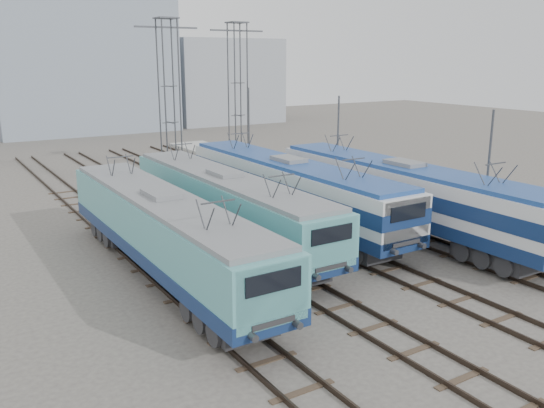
{
  "coord_description": "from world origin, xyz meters",
  "views": [
    {
      "loc": [
        -15.35,
        -16.16,
        9.47
      ],
      "look_at": [
        -0.94,
        7.0,
        2.48
      ],
      "focal_mm": 38.0,
      "sensor_mm": 36.0,
      "label": 1
    }
  ],
  "objects_px": {
    "locomotive_center_right": "(290,186)",
    "mast_rear": "(249,130)",
    "locomotive_far_left": "(165,230)",
    "locomotive_center_left": "(227,203)",
    "mast_front": "(487,180)",
    "mast_mid": "(338,149)",
    "catenary_tower_east": "(238,94)",
    "locomotive_far_right": "(405,192)",
    "catenary_tower_west": "(170,99)"
  },
  "relations": [
    {
      "from": "locomotive_center_right",
      "to": "mast_rear",
      "type": "height_order",
      "value": "mast_rear"
    },
    {
      "from": "locomotive_far_left",
      "to": "locomotive_center_left",
      "type": "height_order",
      "value": "locomotive_far_left"
    },
    {
      "from": "locomotive_center_left",
      "to": "mast_front",
      "type": "relative_size",
      "value": 2.55
    },
    {
      "from": "mast_front",
      "to": "mast_mid",
      "type": "xyz_separation_m",
      "value": [
        0.0,
        12.0,
        0.0
      ]
    },
    {
      "from": "catenary_tower_east",
      "to": "mast_mid",
      "type": "xyz_separation_m",
      "value": [
        2.1,
        -10.0,
        -3.14
      ]
    },
    {
      "from": "mast_mid",
      "to": "mast_rear",
      "type": "bearing_deg",
      "value": 90.0
    },
    {
      "from": "locomotive_far_right",
      "to": "locomotive_center_right",
      "type": "bearing_deg",
      "value": 135.2
    },
    {
      "from": "locomotive_center_left",
      "to": "catenary_tower_east",
      "type": "xyz_separation_m",
      "value": [
        8.75,
        14.75,
        4.42
      ]
    },
    {
      "from": "mast_rear",
      "to": "locomotive_far_right",
      "type": "bearing_deg",
      "value": -95.21
    },
    {
      "from": "locomotive_far_left",
      "to": "locomotive_center_left",
      "type": "bearing_deg",
      "value": 32.25
    },
    {
      "from": "catenary_tower_east",
      "to": "mast_mid",
      "type": "distance_m",
      "value": 10.69
    },
    {
      "from": "mast_mid",
      "to": "mast_rear",
      "type": "height_order",
      "value": "same"
    },
    {
      "from": "locomotive_far_left",
      "to": "locomotive_center_left",
      "type": "xyz_separation_m",
      "value": [
        4.5,
        2.84,
        -0.03
      ]
    },
    {
      "from": "locomotive_center_right",
      "to": "catenary_tower_east",
      "type": "height_order",
      "value": "catenary_tower_east"
    },
    {
      "from": "locomotive_center_right",
      "to": "mast_mid",
      "type": "distance_m",
      "value": 7.5
    },
    {
      "from": "mast_front",
      "to": "catenary_tower_east",
      "type": "bearing_deg",
      "value": 95.45
    },
    {
      "from": "catenary_tower_west",
      "to": "mast_mid",
      "type": "relative_size",
      "value": 1.71
    },
    {
      "from": "catenary_tower_west",
      "to": "mast_front",
      "type": "bearing_deg",
      "value": -66.73
    },
    {
      "from": "catenary_tower_west",
      "to": "mast_mid",
      "type": "bearing_deg",
      "value": -42.93
    },
    {
      "from": "catenary_tower_west",
      "to": "locomotive_far_left",
      "type": "bearing_deg",
      "value": -113.41
    },
    {
      "from": "locomotive_center_left",
      "to": "mast_mid",
      "type": "distance_m",
      "value": 11.91
    },
    {
      "from": "catenary_tower_east",
      "to": "mast_front",
      "type": "xyz_separation_m",
      "value": [
        2.1,
        -22.0,
        -3.14
      ]
    },
    {
      "from": "catenary_tower_east",
      "to": "locomotive_far_right",
      "type": "bearing_deg",
      "value": -89.22
    },
    {
      "from": "locomotive_center_left",
      "to": "catenary_tower_west",
      "type": "bearing_deg",
      "value": 79.99
    },
    {
      "from": "mast_front",
      "to": "mast_mid",
      "type": "relative_size",
      "value": 1.0
    },
    {
      "from": "mast_front",
      "to": "mast_rear",
      "type": "xyz_separation_m",
      "value": [
        0.0,
        24.0,
        0.0
      ]
    },
    {
      "from": "locomotive_far_right",
      "to": "catenary_tower_west",
      "type": "xyz_separation_m",
      "value": [
        -6.75,
        16.29,
        4.24
      ]
    },
    {
      "from": "locomotive_center_left",
      "to": "locomotive_far_right",
      "type": "bearing_deg",
      "value": -21.48
    },
    {
      "from": "locomotive_center_left",
      "to": "catenary_tower_east",
      "type": "distance_m",
      "value": 17.71
    },
    {
      "from": "locomotive_center_left",
      "to": "locomotive_center_right",
      "type": "distance_m",
      "value": 4.6
    },
    {
      "from": "locomotive_far_left",
      "to": "locomotive_far_right",
      "type": "relative_size",
      "value": 0.96
    },
    {
      "from": "locomotive_far_left",
      "to": "mast_rear",
      "type": "bearing_deg",
      "value": 51.92
    },
    {
      "from": "catenary_tower_west",
      "to": "catenary_tower_east",
      "type": "height_order",
      "value": "same"
    },
    {
      "from": "locomotive_center_right",
      "to": "mast_mid",
      "type": "relative_size",
      "value": 2.67
    },
    {
      "from": "locomotive_center_right",
      "to": "mast_mid",
      "type": "height_order",
      "value": "mast_mid"
    },
    {
      "from": "locomotive_center_right",
      "to": "catenary_tower_west",
      "type": "height_order",
      "value": "catenary_tower_west"
    },
    {
      "from": "catenary_tower_east",
      "to": "mast_front",
      "type": "distance_m",
      "value": 22.32
    },
    {
      "from": "locomotive_far_right",
      "to": "mast_mid",
      "type": "height_order",
      "value": "mast_mid"
    },
    {
      "from": "mast_rear",
      "to": "mast_mid",
      "type": "bearing_deg",
      "value": -90.0
    },
    {
      "from": "locomotive_center_right",
      "to": "mast_rear",
      "type": "relative_size",
      "value": 2.67
    },
    {
      "from": "mast_mid",
      "to": "catenary_tower_east",
      "type": "bearing_deg",
      "value": 101.86
    },
    {
      "from": "catenary_tower_east",
      "to": "locomotive_center_right",
      "type": "bearing_deg",
      "value": -107.09
    },
    {
      "from": "locomotive_center_left",
      "to": "mast_rear",
      "type": "distance_m",
      "value": 20.0
    },
    {
      "from": "locomotive_center_left",
      "to": "mast_front",
      "type": "distance_m",
      "value": 13.11
    },
    {
      "from": "locomotive_far_left",
      "to": "locomotive_center_right",
      "type": "bearing_deg",
      "value": 22.71
    },
    {
      "from": "locomotive_far_left",
      "to": "mast_mid",
      "type": "bearing_deg",
      "value": 26.31
    },
    {
      "from": "locomotive_center_left",
      "to": "locomotive_center_right",
      "type": "bearing_deg",
      "value": 11.64
    },
    {
      "from": "locomotive_far_left",
      "to": "locomotive_center_left",
      "type": "distance_m",
      "value": 5.32
    },
    {
      "from": "catenary_tower_west",
      "to": "mast_rear",
      "type": "bearing_deg",
      "value": 24.94
    },
    {
      "from": "locomotive_center_left",
      "to": "mast_rear",
      "type": "bearing_deg",
      "value": 57.07
    }
  ]
}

